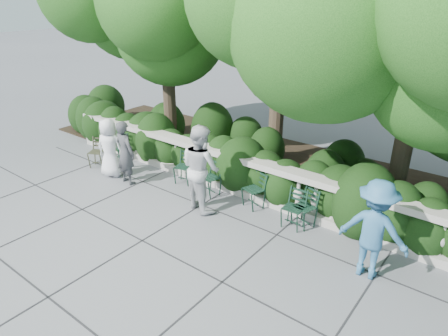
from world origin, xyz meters
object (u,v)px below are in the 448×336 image
Objects in this scene: chair_a at (182,185)px; person_woman_grey at (125,153)px; chair_b at (116,162)px; chair_e at (289,230)px; chair_weathered at (97,169)px; person_businessman at (110,148)px; person_casual_man at (201,168)px; person_older_blue at (374,230)px; chair_c at (248,209)px; chair_d at (206,196)px; chair_f at (298,227)px.

person_woman_grey is (-1.19, -0.72, 0.82)m from chair_a.
chair_b is 5.64m from chair_e.
chair_a is at bearing -11.50° from chair_weathered.
person_businessman is at bearing -173.49° from chair_a.
person_older_blue is at bearing -164.06° from person_casual_man.
person_older_blue is at bearing 7.44° from chair_c.
chair_d is 3.47m from chair_weathered.
person_casual_man is at bearing -171.81° from chair_e.
chair_a and chair_e have the same top height.
person_businessman is at bearing -1.00° from person_older_blue.
chair_d is 0.47× the size of person_older_blue.
person_businessman reaches higher than chair_c.
person_businessman reaches higher than chair_f.
chair_c is 1.18m from chair_e.
person_businessman is (0.62, -0.60, 0.78)m from chair_b.
person_businessman is at bearing 19.00° from person_casual_man.
chair_b is 3.33m from chair_d.
chair_a is at bearing -159.79° from chair_c.
chair_c and chair_f have the same top height.
chair_d is at bearing -16.60° from chair_weathered.
person_casual_man is (3.60, -0.45, 0.98)m from chair_b.
chair_c is 1.00× the size of chair_weathered.
chair_weathered is (-4.56, -0.75, 0.00)m from chair_c.
chair_d is 0.54× the size of person_businessman.
chair_d is 0.43× the size of person_casual_man.
person_businessman reaches higher than chair_weathered.
chair_c is 1.44m from person_casual_man.
person_casual_man is (-2.14, -0.57, 0.98)m from chair_f.
chair_a is at bearing -177.51° from person_businessman.
chair_b is at bearing -161.41° from chair_f.
chair_weathered is at bearing 18.74° from person_casual_man.
chair_c is at bearing -4.73° from chair_b.
chair_d is 1.00× the size of chair_weathered.
chair_d is 2.89m from person_businessman.
person_casual_man is (2.98, 0.15, 0.20)m from person_businessman.
chair_a is 1.00× the size of chair_weathered.
chair_c is 0.51× the size of person_woman_grey.
person_older_blue is (4.91, -0.54, 0.90)m from chair_a.
chair_f is at bearing 18.31° from chair_c.
person_woman_grey reaches higher than chair_b.
chair_e is at bearing 9.85° from chair_d.
person_older_blue is at bearing -25.68° from chair_weathered.
chair_c is at bearing 18.07° from chair_d.
chair_b is 0.62m from chair_weathered.
chair_b is 5.74m from chair_f.
chair_d is at bearing 174.75° from person_businessman.
chair_a is at bearing -4.40° from chair_b.
chair_c is 1.00× the size of chair_d.
person_casual_man reaches higher than chair_e.
chair_a is 2.65m from chair_weathered.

